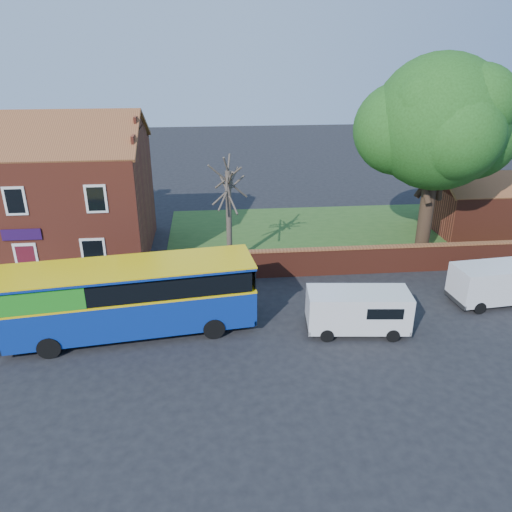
{
  "coord_description": "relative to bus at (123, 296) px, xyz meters",
  "views": [
    {
      "loc": [
        2.85,
        -17.73,
        12.06
      ],
      "look_at": [
        4.99,
        5.0,
        2.15
      ],
      "focal_mm": 35.0,
      "sensor_mm": 36.0,
      "label": 1
    }
  ],
  "objects": [
    {
      "name": "outbuilding",
      "position": [
        23.11,
        11.12,
        -0.24
      ],
      "size": [
        8.2,
        5.06,
        4.17
      ],
      "color": "maroon",
      "rests_on": "ground"
    },
    {
      "name": "shop_building",
      "position": [
        -5.91,
        9.62,
        1.57
      ],
      "size": [
        12.3,
        8.13,
        10.5
      ],
      "color": "maroon",
      "rests_on": "ground"
    },
    {
      "name": "bare_tree",
      "position": [
        4.94,
        7.04,
        1.26
      ],
      "size": [
        2.27,
        2.71,
        6.06
      ],
      "color": "#4C4238",
      "rests_on": "ground"
    },
    {
      "name": "grass_strip",
      "position": [
        14.11,
        11.12,
        -1.83
      ],
      "size": [
        26.0,
        12.0,
        0.04
      ],
      "primitive_type": "cube",
      "color": "#426B28",
      "rests_on": "ground"
    },
    {
      "name": "ground",
      "position": [
        1.11,
        -1.88,
        -1.85
      ],
      "size": [
        120.0,
        120.0,
        0.0
      ],
      "primitive_type": "plane",
      "color": "black",
      "rests_on": "ground"
    },
    {
      "name": "boundary_wall",
      "position": [
        14.11,
        5.12,
        -1.03
      ],
      "size": [
        22.0,
        0.38,
        1.6
      ],
      "color": "maroon",
      "rests_on": "ground"
    },
    {
      "name": "pavement",
      "position": [
        -5.89,
        3.87,
        -1.79
      ],
      "size": [
        18.0,
        3.5,
        0.12
      ],
      "primitive_type": "cube",
      "color": "gray",
      "rests_on": "ground"
    },
    {
      "name": "van_far",
      "position": [
        17.96,
        1.15,
        -0.72
      ],
      "size": [
        4.73,
        2.25,
        2.01
      ],
      "rotation": [
        0.0,
        0.0,
        0.09
      ],
      "color": "silver",
      "rests_on": "ground"
    },
    {
      "name": "van_near",
      "position": [
        10.27,
        -0.82,
        -0.75
      ],
      "size": [
        4.62,
        2.2,
        1.96
      ],
      "rotation": [
        0.0,
        0.0,
        -0.09
      ],
      "color": "silver",
      "rests_on": "ground"
    },
    {
      "name": "bus",
      "position": [
        0.0,
        0.0,
        0.0
      ],
      "size": [
        10.94,
        4.0,
        3.26
      ],
      "rotation": [
        0.0,
        0.0,
        0.12
      ],
      "color": "navy",
      "rests_on": "ground"
    },
    {
      "name": "kerb",
      "position": [
        -5.89,
        2.12,
        -1.78
      ],
      "size": [
        18.0,
        0.15,
        0.14
      ],
      "primitive_type": "cube",
      "color": "slate",
      "rests_on": "ground"
    },
    {
      "name": "large_tree",
      "position": [
        16.87,
        7.93,
        5.75
      ],
      "size": [
        9.51,
        7.52,
        11.6
      ],
      "color": "black",
      "rests_on": "ground"
    }
  ]
}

